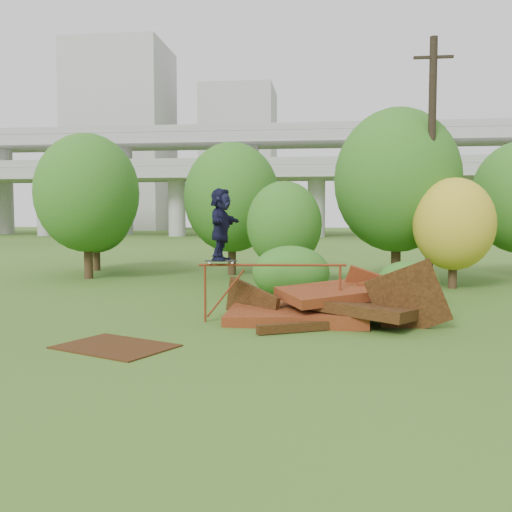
# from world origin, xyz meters

# --- Properties ---
(ground) EXTENTS (240.00, 240.00, 0.00)m
(ground) POSITION_xyz_m (0.00, 0.00, 0.00)
(ground) COLOR #2D5116
(ground) RESTS_ON ground
(scrap_pile) EXTENTS (5.62, 3.32, 2.00)m
(scrap_pile) POSITION_xyz_m (0.92, 1.59, 0.37)
(scrap_pile) COLOR #401A0B
(scrap_pile) RESTS_ON ground
(grind_rail) EXTENTS (3.62, 0.42, 1.45)m
(grind_rail) POSITION_xyz_m (-0.33, 1.45, 1.13)
(grind_rail) COLOR maroon
(grind_rail) RESTS_ON ground
(skateboard) EXTENTS (0.80, 0.29, 0.08)m
(skateboard) POSITION_xyz_m (-1.59, 1.33, 1.52)
(skateboard) COLOR black
(skateboard) RESTS_ON grind_rail
(skater) EXTENTS (0.69, 1.69, 1.77)m
(skater) POSITION_xyz_m (-1.59, 1.33, 2.42)
(skater) COLOR black
(skater) RESTS_ON skateboard
(flat_plate) EXTENTS (2.65, 2.34, 0.03)m
(flat_plate) POSITION_xyz_m (-3.20, -1.61, 0.01)
(flat_plate) COLOR #391E0C
(flat_plate) RESTS_ON ground
(tree_0) EXTENTS (4.29, 4.29, 6.05)m
(tree_0) POSITION_xyz_m (-8.87, 10.38, 3.58)
(tree_0) COLOR black
(tree_0) RESTS_ON ground
(tree_1) EXTENTS (4.23, 4.23, 5.88)m
(tree_1) POSITION_xyz_m (-3.13, 12.62, 3.44)
(tree_1) COLOR black
(tree_1) RESTS_ON ground
(tree_2) EXTENTS (2.77, 2.77, 3.91)m
(tree_2) POSITION_xyz_m (-0.53, 8.52, 2.31)
(tree_2) COLOR black
(tree_2) RESTS_ON ground
(tree_3) EXTENTS (4.98, 4.98, 6.90)m
(tree_3) POSITION_xyz_m (3.81, 10.87, 4.04)
(tree_3) COLOR black
(tree_3) RESTS_ON ground
(tree_4) EXTENTS (2.90, 2.90, 4.01)m
(tree_4) POSITION_xyz_m (5.58, 8.81, 2.33)
(tree_4) COLOR black
(tree_4) RESTS_ON ground
(tree_6) EXTENTS (3.50, 3.50, 4.89)m
(tree_6) POSITION_xyz_m (-9.92, 13.79, 2.87)
(tree_6) COLOR black
(tree_6) RESTS_ON ground
(shrub_left) EXTENTS (2.45, 2.26, 1.69)m
(shrub_left) POSITION_xyz_m (-0.10, 5.46, 0.85)
(shrub_left) COLOR #1A5516
(shrub_left) RESTS_ON ground
(shrub_right) EXTENTS (1.83, 1.67, 1.29)m
(shrub_right) POSITION_xyz_m (3.41, 4.79, 0.65)
(shrub_right) COLOR #1A5516
(shrub_right) RESTS_ON ground
(utility_pole) EXTENTS (1.40, 0.28, 9.04)m
(utility_pole) POSITION_xyz_m (4.79, 9.05, 4.59)
(utility_pole) COLOR black
(utility_pole) RESTS_ON ground
(freeway_overpass) EXTENTS (160.00, 15.00, 13.70)m
(freeway_overpass) POSITION_xyz_m (0.00, 62.92, 10.32)
(freeway_overpass) COLOR gray
(freeway_overpass) RESTS_ON ground
(building_left) EXTENTS (18.00, 16.00, 35.00)m
(building_left) POSITION_xyz_m (-38.00, 95.00, 17.50)
(building_left) COLOR #9E9E99
(building_left) RESTS_ON ground
(building_right) EXTENTS (14.00, 14.00, 28.00)m
(building_right) POSITION_xyz_m (-16.00, 102.00, 14.00)
(building_right) COLOR #9E9E99
(building_right) RESTS_ON ground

